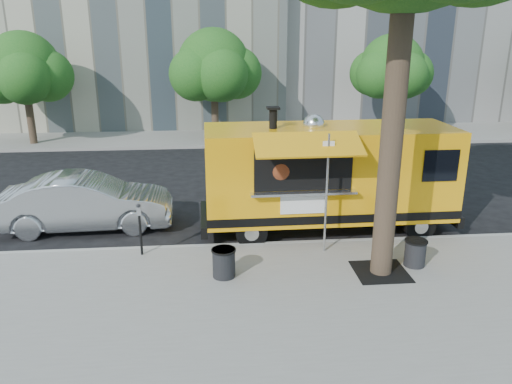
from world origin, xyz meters
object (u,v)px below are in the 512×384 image
far_tree_c (392,67)px  far_tree_b (214,65)px  parking_meter (140,223)px  trash_bin_right (415,252)px  sedan (87,202)px  food_truck (327,175)px  trash_bin_left (224,262)px  sign_post (327,187)px  far_tree_a (24,68)px

far_tree_c → far_tree_b: bearing=178.1°
far_tree_c → parking_meter: (-11.00, -13.75, -2.74)m
trash_bin_right → parking_meter: bearing=169.7°
parking_meter → sedan: sedan is taller
far_tree_c → trash_bin_right: bearing=-106.8°
sedan → far_tree_b: bearing=-20.2°
food_truck → trash_bin_right: food_truck is taller
sedan → trash_bin_right: sedan is taller
food_truck → trash_bin_right: size_ratio=11.14×
far_tree_c → trash_bin_left: 17.86m
far_tree_b → sedan: 12.73m
far_tree_c → sign_post: size_ratio=1.74×
sign_post → trash_bin_left: 3.10m
sedan → food_truck: bearing=-98.8°
food_truck → trash_bin_left: bearing=-136.8°
food_truck → sign_post: bearing=-104.4°
parking_meter → food_truck: bearing=17.0°
food_truck → trash_bin_left: 4.28m
food_truck → sedan: bearing=172.7°
sign_post → trash_bin_right: (1.95, -0.99, -1.36)m
far_tree_c → food_truck: size_ratio=0.73×
far_tree_b → sedan: far_tree_b is taller
sign_post → parking_meter: bearing=177.5°
trash_bin_left → trash_bin_right: 4.50m
sign_post → food_truck: bearing=76.4°
far_tree_c → trash_bin_left: far_tree_c is taller
far_tree_b → parking_meter: (-2.00, -14.05, -2.85)m
sedan → parking_meter: bearing=-144.2°
far_tree_c → far_tree_a: bearing=-179.7°
far_tree_b → far_tree_c: far_tree_b is taller
trash_bin_right → sedan: bearing=157.3°
trash_bin_right → far_tree_b: bearing=106.5°
far_tree_b → sedan: (-3.80, -11.76, -3.04)m
far_tree_a → trash_bin_left: 17.79m
trash_bin_left → trash_bin_right: bearing=2.0°
trash_bin_left → far_tree_c: bearing=59.2°
food_truck → parking_meter: bearing=-163.8°
far_tree_c → food_truck: 13.79m
far_tree_b → food_truck: bearing=-76.7°
far_tree_b → far_tree_c: size_ratio=1.06×
sign_post → food_truck: 1.78m
food_truck → sedan: size_ratio=1.49×
trash_bin_left → food_truck: bearing=43.9°
far_tree_c → sedan: size_ratio=1.09×
parking_meter → trash_bin_right: 6.63m
far_tree_b → trash_bin_right: bearing=-73.5°
sedan → trash_bin_left: bearing=-136.0°
far_tree_a → sign_post: far_tree_a is taller
far_tree_b → far_tree_a: bearing=-177.5°
far_tree_c → sign_post: (-6.45, -13.95, -1.87)m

